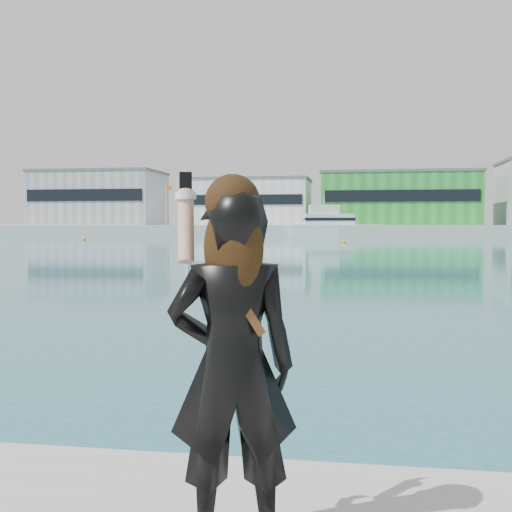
# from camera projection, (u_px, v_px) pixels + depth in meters

# --- Properties ---
(far_quay) EXTENTS (320.00, 40.00, 2.00)m
(far_quay) POSITION_uv_depth(u_px,v_px,m) (358.00, 230.00, 131.37)
(far_quay) COLOR #9E9E99
(far_quay) RESTS_ON ground
(warehouse_grey_left) EXTENTS (26.52, 16.36, 11.50)m
(warehouse_grey_left) POSITION_uv_depth(u_px,v_px,m) (100.00, 198.00, 137.86)
(warehouse_grey_left) COLOR gray
(warehouse_grey_left) RESTS_ON far_quay
(warehouse_white) EXTENTS (24.48, 15.35, 9.50)m
(warehouse_white) POSITION_uv_depth(u_px,v_px,m) (251.00, 202.00, 132.61)
(warehouse_white) COLOR silver
(warehouse_white) RESTS_ON far_quay
(warehouse_green) EXTENTS (30.60, 16.36, 10.50)m
(warehouse_green) POSITION_uv_depth(u_px,v_px,m) (399.00, 199.00, 127.77)
(warehouse_green) COLOR #228B2C
(warehouse_green) RESTS_ON far_quay
(flagpole_left) EXTENTS (1.28, 0.16, 8.00)m
(flagpole_left) POSITION_uv_depth(u_px,v_px,m) (167.00, 202.00, 128.30)
(flagpole_left) COLOR silver
(flagpole_left) RESTS_ON far_quay
(flagpole_right) EXTENTS (1.28, 0.16, 8.00)m
(flagpole_right) POSITION_uv_depth(u_px,v_px,m) (479.00, 201.00, 118.67)
(flagpole_right) COLOR silver
(flagpole_right) RESTS_ON far_quay
(motor_yacht) EXTENTS (16.28, 7.04, 7.35)m
(motor_yacht) POSITION_uv_depth(u_px,v_px,m) (331.00, 225.00, 114.29)
(motor_yacht) COLOR silver
(motor_yacht) RESTS_ON ground
(buoy_near) EXTENTS (0.50, 0.50, 0.50)m
(buoy_near) POSITION_uv_depth(u_px,v_px,m) (344.00, 243.00, 77.92)
(buoy_near) COLOR yellow
(buoy_near) RESTS_ON ground
(buoy_far) EXTENTS (0.50, 0.50, 0.50)m
(buoy_far) POSITION_uv_depth(u_px,v_px,m) (84.00, 240.00, 88.45)
(buoy_far) COLOR yellow
(buoy_far) RESTS_ON ground
(woman) EXTENTS (0.71, 0.56, 1.81)m
(woman) POSITION_uv_depth(u_px,v_px,m) (232.00, 357.00, 3.08)
(woman) COLOR black
(woman) RESTS_ON near_quay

